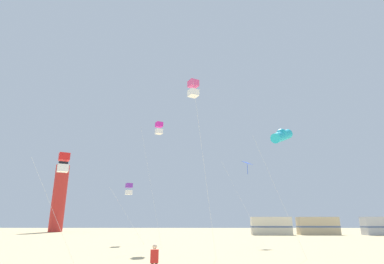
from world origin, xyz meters
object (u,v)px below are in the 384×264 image
rv_van_silver (384,226)px  kite_flyer_standing (154,258)px  kite_box_magenta (159,128)px  rv_van_tan (318,226)px  lighthouse_distant (60,194)px  kite_box_violet (129,189)px  kite_box_scarlet (64,163)px  kite_diamond_blue (247,166)px  rv_van_cream (271,226)px  kite_tube_cyan (282,136)px  kite_box_rainbow (193,89)px

rv_van_silver → kite_flyer_standing: bearing=-128.8°
kite_box_magenta → rv_van_tan: (23.53, 24.77, -9.15)m
rv_van_tan → rv_van_silver: bearing=-5.8°
lighthouse_distant → kite_box_violet: bearing=-56.9°
kite_box_violet → kite_box_magenta: size_ratio=0.52×
kite_box_violet → kite_box_scarlet: (-1.18, -13.15, 0.22)m
kite_box_scarlet → kite_box_magenta: kite_box_magenta is taller
kite_box_magenta → kite_diamond_blue: bearing=20.7°
kite_flyer_standing → lighthouse_distant: 59.16m
rv_van_cream → rv_van_silver: (17.79, -0.92, 0.00)m
kite_tube_cyan → rv_van_silver: bearing=51.3°
rv_van_tan → rv_van_silver: same height
kite_box_rainbow → kite_box_magenta: (-3.32, 8.58, -0.12)m
kite_box_scarlet → kite_tube_cyan: size_ratio=0.70×
kite_box_violet → kite_box_magenta: 7.35m
kite_flyer_standing → lighthouse_distant: size_ratio=0.07×
kite_box_violet → lighthouse_distant: 41.17m
rv_van_cream → kite_flyer_standing: bearing=-105.9°
kite_box_magenta → rv_van_tan: size_ratio=1.71×
lighthouse_distant → kite_box_rainbow: bearing=-58.1°
kite_box_violet → kite_tube_cyan: size_ratio=0.67×
kite_flyer_standing → lighthouse_distant: lighthouse_distant is taller
rv_van_silver → kite_box_rainbow: bearing=-131.4°
kite_flyer_standing → kite_box_violet: size_ratio=0.20×
kite_flyer_standing → rv_van_silver: size_ratio=0.18×
kite_box_violet → rv_van_silver: size_ratio=0.90×
kite_flyer_standing → lighthouse_distant: (-27.50, 51.88, 7.22)m
rv_van_tan → kite_diamond_blue: bearing=-122.8°
kite_box_violet → kite_box_rainbow: size_ratio=0.52×
rv_van_tan → kite_tube_cyan: bearing=-112.2°
kite_tube_cyan → rv_van_cream: (6.15, 30.83, -6.56)m
kite_box_violet → kite_tube_cyan: (12.98, -10.32, 2.69)m
lighthouse_distant → rv_van_silver: lighthouse_distant is taller
kite_box_magenta → rv_van_tan: bearing=46.5°
kite_box_magenta → kite_tube_cyan: 11.88m
lighthouse_distant → rv_van_cream: 44.30m
kite_flyer_standing → rv_van_tan: size_ratio=0.18×
kite_flyer_standing → kite_diamond_blue: kite_diamond_blue is taller
kite_box_magenta → rv_van_tan: kite_box_magenta is taller
kite_box_violet → kite_diamond_blue: kite_diamond_blue is taller
kite_flyer_standing → kite_box_scarlet: 9.02m
kite_box_violet → rv_van_tan: kite_box_violet is taller
kite_flyer_standing → kite_diamond_blue: (6.99, 16.89, 6.92)m
rv_van_tan → rv_van_silver: 10.12m
kite_diamond_blue → rv_van_silver: (24.85, 20.15, -6.14)m
kite_flyer_standing → rv_van_tan: (21.82, 38.38, 0.78)m
kite_flyer_standing → kite_box_rainbow: 11.35m
kite_box_scarlet → rv_van_cream: kite_box_scarlet is taller
kite_flyer_standing → kite_box_scarlet: kite_box_scarlet is taller
kite_box_rainbow → kite_box_magenta: size_ratio=1.01×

